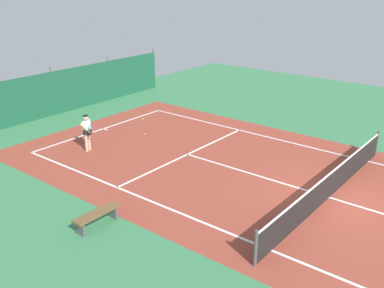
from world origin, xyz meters
TOP-DOWN VIEW (x-y plane):
  - ground_plane at (0.00, 0.00)m, footprint 36.00×36.00m
  - court_surface at (0.00, 0.00)m, footprint 11.02×26.60m
  - tennis_net at (0.00, 0.00)m, footprint 10.12×0.10m
  - back_fence at (-0.00, 16.37)m, footprint 16.30×0.98m
  - tennis_player at (-2.38, 10.14)m, footprint 0.59×0.82m
  - tennis_ball_near_player at (2.35, 11.39)m, footprint 0.07×0.07m
  - tennis_ball_midcourt at (0.68, 9.62)m, footprint 0.07×0.07m
  - courtside_bench at (-6.31, 4.89)m, footprint 1.60×0.40m

SIDE VIEW (x-z plane):
  - ground_plane at x=0.00m, z-range 0.00..0.00m
  - court_surface at x=0.00m, z-range 0.00..0.01m
  - tennis_ball_near_player at x=2.35m, z-range 0.00..0.07m
  - tennis_ball_midcourt at x=0.68m, z-range 0.00..0.07m
  - courtside_bench at x=-6.31m, z-range 0.13..0.62m
  - tennis_net at x=0.00m, z-range -0.04..1.06m
  - back_fence at x=0.00m, z-range -0.68..2.02m
  - tennis_player at x=-2.38m, z-range 0.14..1.78m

